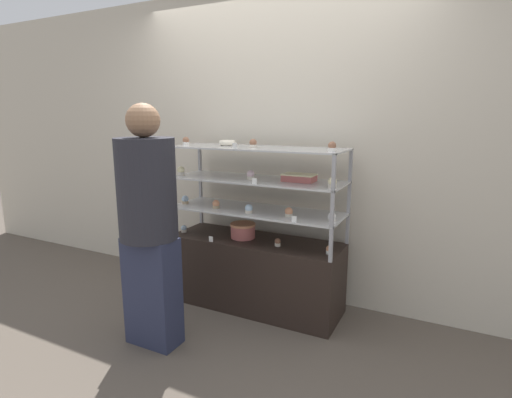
# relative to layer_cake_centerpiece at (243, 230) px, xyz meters

# --- Properties ---
(ground_plane) EXTENTS (20.00, 20.00, 0.00)m
(ground_plane) POSITION_rel_layer_cake_centerpiece_xyz_m (0.12, 0.01, -0.64)
(ground_plane) COLOR brown
(back_wall) EXTENTS (8.00, 0.05, 2.60)m
(back_wall) POSITION_rel_layer_cake_centerpiece_xyz_m (0.12, 0.39, 0.66)
(back_wall) COLOR beige
(back_wall) RESTS_ON ground_plane
(display_base) EXTENTS (1.39, 0.47, 0.58)m
(display_base) POSITION_rel_layer_cake_centerpiece_xyz_m (0.12, 0.01, -0.35)
(display_base) COLOR black
(display_base) RESTS_ON ground_plane
(display_riser_lower) EXTENTS (1.39, 0.47, 0.25)m
(display_riser_lower) POSITION_rel_layer_cake_centerpiece_xyz_m (0.12, 0.01, 0.17)
(display_riser_lower) COLOR #99999E
(display_riser_lower) RESTS_ON display_base
(display_riser_middle) EXTENTS (1.39, 0.47, 0.25)m
(display_riser_middle) POSITION_rel_layer_cake_centerpiece_xyz_m (0.12, 0.01, 0.42)
(display_riser_middle) COLOR #99999E
(display_riser_middle) RESTS_ON display_riser_lower
(display_riser_upper) EXTENTS (1.39, 0.47, 0.25)m
(display_riser_upper) POSITION_rel_layer_cake_centerpiece_xyz_m (0.12, 0.01, 0.67)
(display_riser_upper) COLOR #99999E
(display_riser_upper) RESTS_ON display_riser_middle
(layer_cake_centerpiece) EXTENTS (0.21, 0.21, 0.12)m
(layer_cake_centerpiece) POSITION_rel_layer_cake_centerpiece_xyz_m (0.00, 0.00, 0.00)
(layer_cake_centerpiece) COLOR #C66660
(layer_cake_centerpiece) RESTS_ON display_base
(sheet_cake_frosted) EXTENTS (0.24, 0.15, 0.06)m
(sheet_cake_frosted) POSITION_rel_layer_cake_centerpiece_xyz_m (0.46, 0.05, 0.46)
(sheet_cake_frosted) COLOR #C66660
(sheet_cake_frosted) RESTS_ON display_riser_middle
(cupcake_0) EXTENTS (0.05, 0.05, 0.06)m
(cupcake_0) POSITION_rel_layer_cake_centerpiece_xyz_m (-0.53, -0.09, -0.03)
(cupcake_0) COLOR beige
(cupcake_0) RESTS_ON display_base
(cupcake_1) EXTENTS (0.05, 0.05, 0.06)m
(cupcake_1) POSITION_rel_layer_cake_centerpiece_xyz_m (0.34, -0.07, -0.03)
(cupcake_1) COLOR beige
(cupcake_1) RESTS_ON display_base
(cupcake_2) EXTENTS (0.05, 0.05, 0.06)m
(cupcake_2) POSITION_rel_layer_cake_centerpiece_xyz_m (0.74, -0.06, -0.03)
(cupcake_2) COLOR white
(cupcake_2) RESTS_ON display_base
(price_tag_0) EXTENTS (0.04, 0.00, 0.04)m
(price_tag_0) POSITION_rel_layer_cake_centerpiece_xyz_m (-0.17, -0.21, -0.04)
(price_tag_0) COLOR white
(price_tag_0) RESTS_ON display_base
(cupcake_3) EXTENTS (0.06, 0.06, 0.07)m
(cupcake_3) POSITION_rel_layer_cake_centerpiece_xyz_m (-0.52, -0.06, 0.22)
(cupcake_3) COLOR #CCB28C
(cupcake_3) RESTS_ON display_riser_lower
(cupcake_4) EXTENTS (0.06, 0.06, 0.07)m
(cupcake_4) POSITION_rel_layer_cake_centerpiece_xyz_m (-0.19, -0.09, 0.22)
(cupcake_4) COLOR #CCB28C
(cupcake_4) RESTS_ON display_riser_lower
(cupcake_5) EXTENTS (0.06, 0.06, 0.07)m
(cupcake_5) POSITION_rel_layer_cake_centerpiece_xyz_m (0.12, -0.12, 0.22)
(cupcake_5) COLOR beige
(cupcake_5) RESTS_ON display_riser_lower
(cupcake_6) EXTENTS (0.06, 0.06, 0.07)m
(cupcake_6) POSITION_rel_layer_cake_centerpiece_xyz_m (0.43, -0.08, 0.22)
(cupcake_6) COLOR beige
(cupcake_6) RESTS_ON display_riser_lower
(cupcake_7) EXTENTS (0.06, 0.06, 0.07)m
(cupcake_7) POSITION_rel_layer_cake_centerpiece_xyz_m (0.76, -0.08, 0.22)
(cupcake_7) COLOR white
(cupcake_7) RESTS_ON display_riser_lower
(price_tag_1) EXTENTS (0.04, 0.00, 0.04)m
(price_tag_1) POSITION_rel_layer_cake_centerpiece_xyz_m (0.53, -0.21, 0.21)
(price_tag_1) COLOR white
(price_tag_1) RESTS_ON display_riser_lower
(cupcake_8) EXTENTS (0.06, 0.06, 0.08)m
(cupcake_8) POSITION_rel_layer_cake_centerpiece_xyz_m (-0.52, -0.11, 0.47)
(cupcake_8) COLOR beige
(cupcake_8) RESTS_ON display_riser_middle
(cupcake_9) EXTENTS (0.06, 0.06, 0.08)m
(cupcake_9) POSITION_rel_layer_cake_centerpiece_xyz_m (0.10, -0.06, 0.47)
(cupcake_9) COLOR beige
(cupcake_9) RESTS_ON display_riser_middle
(cupcake_10) EXTENTS (0.06, 0.06, 0.08)m
(cupcake_10) POSITION_rel_layer_cake_centerpiece_xyz_m (0.76, -0.12, 0.47)
(cupcake_10) COLOR beige
(cupcake_10) RESTS_ON display_riser_middle
(price_tag_2) EXTENTS (0.04, 0.00, 0.04)m
(price_tag_2) POSITION_rel_layer_cake_centerpiece_xyz_m (0.21, -0.21, 0.45)
(price_tag_2) COLOR white
(price_tag_2) RESTS_ON display_riser_middle
(cupcake_11) EXTENTS (0.06, 0.06, 0.07)m
(cupcake_11) POSITION_rel_layer_cake_centerpiece_xyz_m (-0.51, -0.05, 0.71)
(cupcake_11) COLOR white
(cupcake_11) RESTS_ON display_riser_upper
(cupcake_12) EXTENTS (0.06, 0.06, 0.07)m
(cupcake_12) POSITION_rel_layer_cake_centerpiece_xyz_m (0.12, -0.06, 0.71)
(cupcake_12) COLOR beige
(cupcake_12) RESTS_ON display_riser_upper
(cupcake_13) EXTENTS (0.06, 0.06, 0.07)m
(cupcake_13) POSITION_rel_layer_cake_centerpiece_xyz_m (0.74, -0.09, 0.71)
(cupcake_13) COLOR white
(cupcake_13) RESTS_ON display_riser_upper
(price_tag_3) EXTENTS (0.04, 0.00, 0.04)m
(price_tag_3) POSITION_rel_layer_cake_centerpiece_xyz_m (0.05, -0.21, 0.70)
(price_tag_3) COLOR white
(price_tag_3) RESTS_ON display_riser_upper
(donut_glazed) EXTENTS (0.14, 0.14, 0.04)m
(donut_glazed) POSITION_rel_layer_cake_centerpiece_xyz_m (-0.18, 0.07, 0.70)
(donut_glazed) COLOR #EFE5CC
(donut_glazed) RESTS_ON display_riser_upper
(customer_figure) EXTENTS (0.38, 0.38, 1.64)m
(customer_figure) POSITION_rel_layer_cake_centerpiece_xyz_m (-0.27, -0.80, 0.24)
(customer_figure) COLOR #282D47
(customer_figure) RESTS_ON ground_plane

